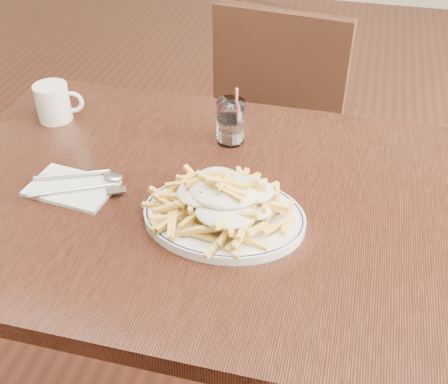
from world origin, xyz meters
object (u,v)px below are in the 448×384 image
(chair_far, at_px, (284,115))
(fries_plate, at_px, (224,216))
(table, at_px, (214,224))
(loaded_fries, at_px, (224,196))
(water_glass, at_px, (231,124))
(coffee_mug, at_px, (54,102))

(chair_far, distance_m, fries_plate, 0.89)
(table, relative_size, loaded_fries, 4.47)
(fries_plate, relative_size, water_glass, 2.41)
(chair_far, height_order, water_glass, chair_far)
(water_glass, bearing_deg, loaded_fries, -78.88)
(water_glass, bearing_deg, chair_far, 85.24)
(water_glass, bearing_deg, table, -86.04)
(chair_far, xyz_separation_m, loaded_fries, (0.01, -0.86, 0.30))
(loaded_fries, bearing_deg, fries_plate, -63.43)
(table, height_order, coffee_mug, coffee_mug)
(chair_far, bearing_deg, fries_plate, -89.50)
(table, bearing_deg, loaded_fries, -60.91)
(chair_far, relative_size, fries_plate, 2.64)
(fries_plate, relative_size, loaded_fries, 1.26)
(table, xyz_separation_m, coffee_mug, (-0.45, 0.20, 0.12))
(fries_plate, bearing_deg, loaded_fries, 116.57)
(chair_far, xyz_separation_m, coffee_mug, (-0.49, -0.58, 0.29))
(table, bearing_deg, chair_far, 87.55)
(table, relative_size, chair_far, 1.34)
(table, bearing_deg, water_glass, 93.96)
(chair_far, xyz_separation_m, water_glass, (-0.05, -0.57, 0.29))
(table, distance_m, coffee_mug, 0.51)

